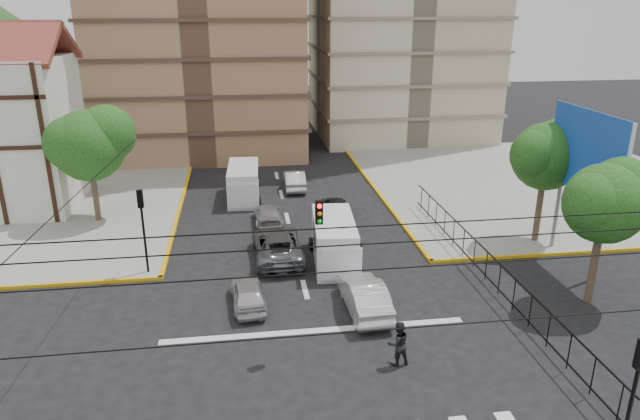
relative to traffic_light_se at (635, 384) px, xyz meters
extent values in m
plane|color=black|center=(-7.80, 7.80, -3.11)|extent=(160.00, 160.00, 0.00)
cube|color=gray|center=(12.20, 27.80, -3.04)|extent=(26.00, 26.00, 0.15)
cube|color=silver|center=(-7.80, 9.00, -3.11)|extent=(13.00, 0.40, 0.01)
cylinder|color=slate|center=(6.70, 11.80, -0.96)|extent=(0.20, 0.20, 4.00)
cylinder|color=slate|center=(6.70, 15.80, -0.96)|extent=(0.20, 0.20, 4.00)
cube|color=silver|center=(6.70, 13.80, 3.04)|extent=(0.25, 6.00, 4.00)
cube|color=blue|center=(6.50, 13.80, 3.04)|extent=(0.08, 6.20, 4.20)
cylinder|color=#473828|center=(5.20, 9.80, -1.01)|extent=(0.36, 0.36, 4.20)
sphere|color=#1A4513|center=(5.20, 9.80, 1.73)|extent=(3.60, 3.60, 3.60)
sphere|color=#1A4513|center=(6.10, 10.10, 2.27)|extent=(2.88, 2.88, 2.88)
sphere|color=#1A4513|center=(4.48, 9.50, 1.91)|extent=(2.70, 2.70, 2.70)
cylinder|color=#473828|center=(6.20, 16.80, -0.87)|extent=(0.36, 0.36, 4.48)
sphere|color=#1A4513|center=(6.20, 16.80, 2.05)|extent=(3.80, 3.80, 3.80)
sphere|color=#1A4513|center=(7.15, 17.10, 2.62)|extent=(3.04, 3.04, 3.04)
sphere|color=#1A4513|center=(5.44, 16.50, 2.24)|extent=(2.85, 2.85, 2.85)
cylinder|color=#473828|center=(-19.80, 23.80, -1.01)|extent=(0.36, 0.36, 4.20)
sphere|color=#1A4513|center=(-19.80, 23.80, 1.89)|extent=(4.40, 4.40, 4.40)
sphere|color=#1A4513|center=(-18.70, 24.10, 2.55)|extent=(3.52, 3.52, 3.52)
sphere|color=#1A4513|center=(-20.68, 23.50, 2.11)|extent=(3.30, 3.30, 3.30)
cylinder|color=black|center=(0.00, 0.00, -1.21)|extent=(0.12, 0.12, 3.50)
cylinder|color=black|center=(-15.60, 15.60, -1.21)|extent=(0.12, 0.12, 3.50)
cube|color=black|center=(-15.60, 15.60, 0.99)|extent=(0.28, 0.22, 0.90)
sphere|color=#FF0C0C|center=(-15.60, 15.60, 1.29)|extent=(0.17, 0.17, 0.17)
cube|color=black|center=(-7.80, 7.80, 2.69)|extent=(0.28, 0.22, 0.90)
cylinder|color=black|center=(-7.80, -1.20, 3.14)|extent=(18.00, 0.03, 0.03)
cube|color=silver|center=(-5.88, 15.81, -1.91)|extent=(2.50, 5.40, 2.41)
cube|color=silver|center=(-5.88, 13.71, -2.06)|extent=(2.09, 1.41, 1.68)
cube|color=black|center=(-5.88, 13.34, -1.49)|extent=(1.94, 0.25, 0.94)
cylinder|color=black|center=(-6.87, 14.13, -2.74)|extent=(0.25, 0.73, 0.73)
cylinder|color=black|center=(-4.88, 14.13, -2.74)|extent=(0.25, 0.73, 0.73)
cylinder|color=black|center=(-6.87, 17.49, -2.74)|extent=(0.25, 0.73, 0.73)
cylinder|color=black|center=(-4.88, 17.49, -2.74)|extent=(0.25, 0.73, 0.73)
cube|color=silver|center=(-10.51, 27.21, -1.91)|extent=(2.31, 5.32, 2.41)
cube|color=silver|center=(-10.51, 25.11, -2.06)|extent=(2.04, 1.34, 1.68)
cube|color=black|center=(-10.51, 24.75, -1.49)|extent=(1.94, 0.18, 0.94)
cylinder|color=black|center=(-11.50, 25.53, -2.75)|extent=(0.25, 0.73, 0.73)
cylinder|color=black|center=(-9.51, 25.53, -2.75)|extent=(0.25, 0.73, 0.73)
cylinder|color=black|center=(-11.50, 28.88, -2.75)|extent=(0.25, 0.73, 0.73)
cylinder|color=black|center=(-9.51, 28.88, -2.75)|extent=(0.25, 0.73, 0.73)
imported|color=silver|center=(-10.57, 11.59, -2.48)|extent=(1.79, 3.80, 1.26)
imported|color=white|center=(-5.37, 10.39, -2.36)|extent=(1.76, 4.64, 1.51)
imported|color=slate|center=(-8.85, 16.67, -2.35)|extent=(2.64, 5.52, 1.52)
imported|color=#AEAEB3|center=(-9.07, 21.99, -2.50)|extent=(1.77, 4.22, 1.22)
imported|color=black|center=(-4.57, 22.93, -2.48)|extent=(1.58, 3.73, 1.26)
imported|color=silver|center=(-6.69, 29.10, -2.41)|extent=(1.59, 4.28, 1.40)
imported|color=black|center=(-4.98, 6.20, -2.20)|extent=(1.00, 0.85, 1.82)
camera|label=1|loc=(-10.55, -11.92, 9.93)|focal=32.00mm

